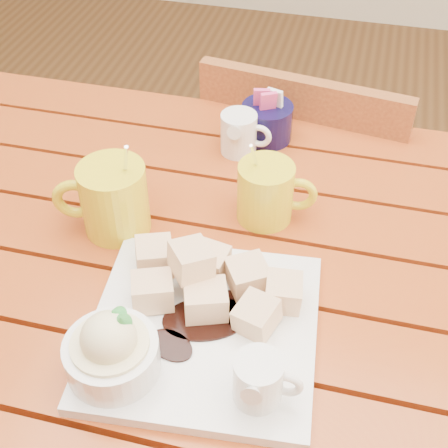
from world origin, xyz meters
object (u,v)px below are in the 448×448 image
(table, at_px, (206,305))
(coffee_mug_left, at_px, (112,198))
(coffee_mug_right, at_px, (267,192))
(dessert_plate, at_px, (183,326))
(chair_far, at_px, (304,203))

(table, distance_m, coffee_mug_left, 0.22)
(coffee_mug_right, bearing_deg, table, -131.52)
(table, relative_size, coffee_mug_right, 8.80)
(table, height_order, coffee_mug_left, coffee_mug_left)
(dessert_plate, xyz_separation_m, coffee_mug_right, (0.05, 0.25, 0.02))
(table, bearing_deg, dessert_plate, -84.06)
(dessert_plate, relative_size, coffee_mug_right, 2.18)
(coffee_mug_left, distance_m, coffee_mug_right, 0.22)
(coffee_mug_right, bearing_deg, chair_far, 78.51)
(dessert_plate, distance_m, chair_far, 0.71)
(dessert_plate, distance_m, coffee_mug_right, 0.26)
(chair_far, bearing_deg, table, 87.50)
(dessert_plate, height_order, coffee_mug_left, coffee_mug_left)
(coffee_mug_left, distance_m, chair_far, 0.62)
(table, relative_size, chair_far, 1.45)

